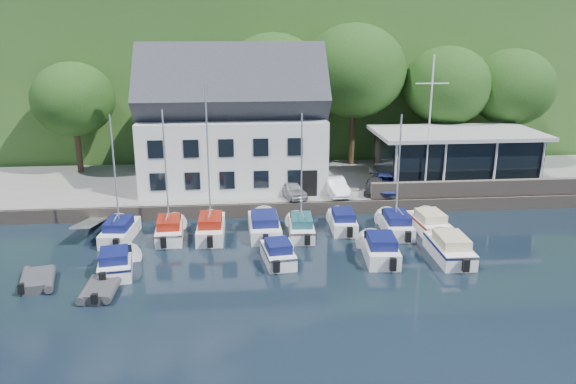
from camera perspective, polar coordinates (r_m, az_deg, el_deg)
name	(u,v)px	position (r m, az deg, el deg)	size (l,w,h in m)	color
ground	(365,280)	(31.08, 7.79, -8.82)	(180.00, 180.00, 0.00)	black
quay	(318,184)	(47.07, 3.11, 0.80)	(60.00, 13.00, 1.00)	gray
quay_face	(331,208)	(40.93, 4.42, -1.65)	(60.00, 0.30, 1.00)	#655950
hillside	(278,61)	(89.73, -1.00, 13.16)	(160.00, 75.00, 16.00)	#284B1C
field_patch	(322,8)	(98.47, 3.49, 18.17)	(50.00, 30.00, 0.30)	#505C2E
harbor_building	(233,130)	(44.53, -5.61, 6.25)	(14.40, 8.20, 8.70)	silver
club_pavilion	(455,156)	(47.89, 16.59, 3.55)	(13.20, 7.20, 4.10)	black
seawall	(489,188)	(44.54, 19.77, 0.39)	(18.00, 0.50, 1.20)	#655950
gangway	(93,232)	(39.88, -19.22, -3.81)	(1.20, 6.00, 1.40)	silver
car_silver	(291,189)	(41.71, 0.29, 0.34)	(1.43, 3.56, 1.21)	#A8A8AD
car_white	(335,186)	(42.41, 4.80, 0.61)	(1.38, 3.95, 1.30)	white
car_dgrey	(375,185)	(43.37, 8.88, 0.68)	(1.52, 3.73, 1.08)	#2D2C31
car_blue	(386,183)	(43.64, 9.89, 0.94)	(1.60, 4.04, 1.38)	navy
flagpole	(429,126)	(43.10, 14.16, 6.56)	(2.47, 0.20, 10.29)	silver
tree_0	(75,118)	(51.40, -20.80, 7.04)	(6.90, 6.90, 9.44)	#14340F
tree_1	(185,118)	(50.36, -10.45, 7.37)	(6.53, 6.53, 8.92)	#14340F
tree_2	(273,102)	(49.45, -1.50, 9.13)	(8.61, 8.61, 11.77)	#14340F
tree_3	(353,95)	(51.20, 6.63, 9.73)	(9.18, 9.18, 12.55)	#14340F
tree_4	(445,107)	(52.69, 15.68, 8.36)	(7.77, 7.77, 10.62)	#14340F
tree_5	(509,107)	(55.03, 21.58, 8.02)	(7.59, 7.59, 10.38)	#14340F
boat_r1_0	(115,174)	(36.68, -17.18, 1.71)	(1.85, 5.92, 8.63)	white
boat_r1_1	(166,173)	(36.06, -12.30, 1.91)	(1.82, 5.66, 8.72)	white
boat_r1_2	(208,168)	(35.84, -8.08, 2.40)	(1.85, 6.38, 9.16)	white
boat_r1_3	(264,223)	(37.06, -2.43, -3.20)	(2.16, 6.57, 1.46)	white
boat_r1_4	(302,173)	(35.84, 1.38, 1.96)	(1.71, 5.88, 8.43)	white
boat_r1_5	(343,219)	(38.10, 5.58, -2.78)	(1.76, 5.29, 1.38)	white
boat_r1_6	(399,169)	(37.03, 11.17, 2.27)	(1.87, 6.15, 8.62)	white
boat_r1_7	(429,221)	(38.69, 14.12, -2.87)	(1.99, 5.48, 1.43)	white
boat_r2_0	(115,261)	(32.80, -17.14, -6.72)	(1.92, 4.97, 1.39)	white
boat_r2_2	(278,251)	(32.71, -1.02, -6.03)	(1.73, 4.69, 1.36)	white
boat_r2_3	(380,246)	(33.62, 9.34, -5.47)	(1.99, 5.77, 1.52)	white
boat_r2_4	(449,246)	(34.59, 16.08, -5.28)	(2.04, 6.23, 1.52)	white
dinghy_0	(37,278)	(32.94, -24.11, -8.02)	(1.82, 3.03, 0.71)	#35353A
dinghy_1	(100,288)	(30.67, -18.53, -9.23)	(1.77, 2.95, 0.69)	#35353A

